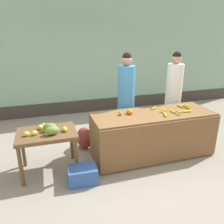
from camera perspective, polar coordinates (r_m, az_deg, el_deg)
ground_plane at (r=4.29m, az=4.31°, el=-11.46°), size 24.00×24.00×0.00m
market_wall_back at (r=6.48m, az=-5.09°, el=14.58°), size 9.84×0.23×3.38m
fruit_stall_counter at (r=4.26m, az=10.33°, el=-5.62°), size 2.24×0.83×0.83m
side_table_wooden at (r=3.76m, az=-16.30°, el=-6.36°), size 0.93×0.67×0.72m
banana_bunch_pile at (r=4.35m, az=16.15°, el=0.73°), size 0.78×0.52×0.07m
orange_pile at (r=3.99m, az=4.13°, el=0.02°), size 0.27×0.15×0.09m
mango_papaya_pile at (r=3.65m, az=-15.88°, el=-4.23°), size 0.67×0.47×0.14m
vendor_woman_blue_shirt at (r=4.53m, az=3.61°, el=3.30°), size 0.34×0.34×1.87m
vendor_woman_white_shirt at (r=5.03m, az=15.42°, el=4.22°), size 0.34×0.34×1.86m
produce_crate at (r=3.62m, az=-7.55°, el=-15.65°), size 0.46×0.35×0.26m
produce_sack at (r=4.53m, az=-7.03°, el=-6.60°), size 0.41×0.44×0.44m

